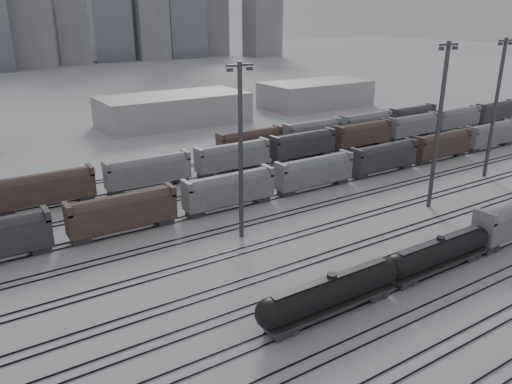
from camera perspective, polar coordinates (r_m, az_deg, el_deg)
ground at (r=62.34m, az=19.72°, el=-9.20°), size 900.00×900.00×0.00m
tracks at (r=72.76m, az=8.91°, el=-3.87°), size 220.00×71.50×0.16m
tank_car_a at (r=51.69m, az=8.56°, el=-11.24°), size 17.79×2.97×4.40m
tank_car_b at (r=62.94m, az=20.16°, el=-6.47°), size 17.02×2.84×4.21m
light_mast_b at (r=64.60m, az=-1.77°, el=4.94°), size 3.75×0.60×23.45m
light_mast_c at (r=80.13m, az=20.17°, el=7.37°), size 4.04×0.65×25.24m
light_mast_d at (r=100.33m, az=25.69°, el=8.86°), size 4.00×0.64×24.99m
bg_string_near at (r=86.98m, az=6.66°, el=2.15°), size 151.00×3.00×5.60m
bg_string_mid at (r=104.98m, az=5.37°, el=5.28°), size 151.00×3.00×5.60m
bg_string_far at (r=121.97m, az=9.57°, el=7.14°), size 66.00×3.00×5.60m
warehouse_mid at (r=140.38m, az=-9.34°, el=9.31°), size 40.00×18.00×8.00m
warehouse_right at (r=166.51m, az=6.85°, el=11.06°), size 35.00×18.00×8.00m
skyline at (r=316.67m, az=-24.15°, el=19.27°), size 316.00×22.40×95.00m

